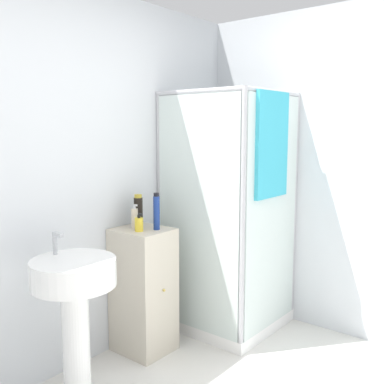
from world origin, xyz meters
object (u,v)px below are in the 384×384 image
(soap_dispenser, at_px, (139,224))
(shampoo_bottle_tall_black, at_px, (138,211))
(lotion_bottle_white, at_px, (135,218))
(sink, at_px, (74,298))
(shampoo_bottle_blue, at_px, (157,212))

(soap_dispenser, relative_size, shampoo_bottle_tall_black, 0.54)
(lotion_bottle_white, bearing_deg, sink, -161.00)
(soap_dispenser, distance_m, shampoo_bottle_blue, 0.15)
(shampoo_bottle_tall_black, bearing_deg, lotion_bottle_white, -153.38)
(sink, relative_size, lotion_bottle_white, 5.83)
(shampoo_bottle_blue, bearing_deg, sink, -172.76)
(shampoo_bottle_blue, bearing_deg, lotion_bottle_white, 116.53)
(soap_dispenser, height_order, shampoo_bottle_blue, shampoo_bottle_blue)
(soap_dispenser, distance_m, shampoo_bottle_tall_black, 0.18)
(shampoo_bottle_blue, bearing_deg, soap_dispenser, 152.01)
(sink, xyz_separation_m, lotion_bottle_white, (0.70, 0.24, 0.31))
(shampoo_bottle_blue, bearing_deg, shampoo_bottle_tall_black, 90.15)
(soap_dispenser, xyz_separation_m, lotion_bottle_white, (0.04, 0.08, 0.02))
(shampoo_bottle_tall_black, xyz_separation_m, shampoo_bottle_blue, (0.00, -0.18, 0.01))
(soap_dispenser, bearing_deg, sink, -166.57)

